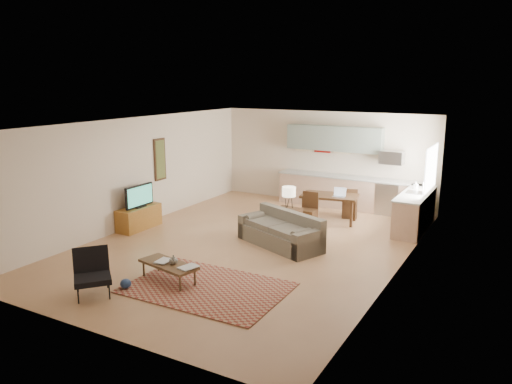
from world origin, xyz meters
The scene contains 25 objects.
room centered at (0.00, 0.00, 1.35)m, with size 9.00×9.00×9.00m.
kitchen_counter_back centered at (0.90, 4.18, 0.46)m, with size 4.26×0.64×0.92m, color tan, non-canonical shape.
kitchen_counter_right centered at (2.93, 3.00, 0.46)m, with size 0.64×2.26×0.92m, color tan, non-canonical shape.
kitchen_range centered at (2.00, 4.18, 0.45)m, with size 0.62×0.62×0.90m, color #A5A8AD.
kitchen_microwave centered at (2.00, 4.20, 1.55)m, with size 0.62×0.40×0.35m, color #A5A8AD.
upper_cabinets centered at (0.30, 4.33, 1.95)m, with size 2.80×0.34×0.70m, color gray.
window_right centered at (3.23, 3.00, 1.55)m, with size 0.02×1.40×1.05m, color white.
wall_art_left centered at (-3.21, 0.90, 1.55)m, with size 0.06×0.42×1.10m, color olive, non-canonical shape.
triptych centered at (-0.10, 4.47, 1.75)m, with size 1.70×0.04×0.50m, color #F9E4BC, non-canonical shape.
rug centered at (0.52, -2.40, 0.01)m, with size 2.74×1.89×0.02m, color maroon.
sofa centered at (0.61, 0.30, 0.37)m, with size 2.12×0.92×0.74m, color #615A4B, non-canonical shape.
coffee_table centered at (-0.26, -2.49, 0.18)m, with size 1.19×0.47×0.36m, color #48311B, non-canonical shape.
book_a centered at (-0.50, -2.49, 0.37)m, with size 0.26×0.34×0.03m, color #940C09.
book_b centered at (0.08, -2.47, 0.37)m, with size 0.32×0.39×0.03m, color navy.
vase centered at (-0.16, -2.46, 0.43)m, with size 0.18×0.18×0.16m, color black.
armchair centered at (-1.00, -3.59, 0.40)m, with size 0.69×0.69×0.79m, color black, non-canonical shape.
tv_credenza centered at (-3.00, -0.23, 0.28)m, with size 0.46×1.19×0.55m, color brown, non-canonical shape.
tv centered at (-2.96, -0.23, 0.83)m, with size 0.09×0.92×0.55m, color black, non-canonical shape.
console_table centered at (0.43, 1.10, 0.33)m, with size 0.56×0.37×0.66m, color #342012, non-canonical shape.
table_lamp centered at (0.43, 1.10, 0.92)m, with size 0.32×0.32×0.52m, color beige, non-canonical shape.
dining_table centered at (0.87, 2.61, 0.36)m, with size 1.41×0.81×0.72m, color #342012, non-canonical shape.
dining_chair_near centered at (0.56, 1.93, 0.43)m, with size 0.41×0.43×0.87m, color #342012, non-canonical shape.
dining_chair_far centered at (1.18, 3.28, 0.41)m, with size 0.39×0.41×0.81m, color #342012, non-canonical shape.
laptop centered at (1.15, 2.51, 0.83)m, with size 0.30×0.23×0.23m, color #A5A8AD, non-canonical shape.
soap_bottle centered at (2.83, 3.42, 1.02)m, with size 0.10×0.10×0.19m, color #F9E4BC.
Camera 1 is at (5.27, -9.14, 3.61)m, focal length 35.00 mm.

